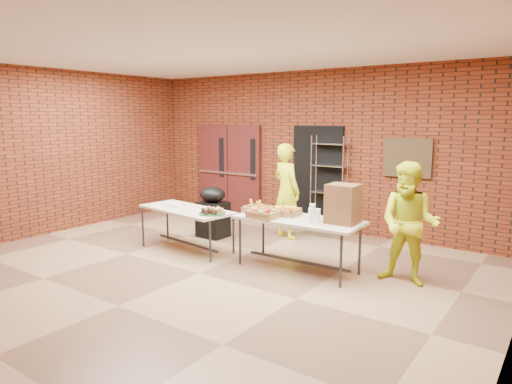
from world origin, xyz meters
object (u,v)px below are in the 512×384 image
Objects in this scene: covered_grill at (213,212)px; volunteer_woman at (286,191)px; table_left at (186,212)px; coffee_dispenser at (343,204)px; wire_rack at (329,185)px; table_right at (298,223)px; volunteer_man at (409,224)px.

covered_grill is 1.46m from volunteer_woman.
coffee_dispenser is (2.74, 0.32, 0.39)m from table_left.
table_right is at bearing -72.50° from wire_rack.
volunteer_man reaches higher than covered_grill.
coffee_dispenser reaches higher than covered_grill.
volunteer_man is at bearing -40.42° from wire_rack.
volunteer_man is at bearing 176.74° from volunteer_woman.
volunteer_man is at bearing 16.25° from coffee_dispenser.
volunteer_woman reaches higher than table_right.
coffee_dispenser is (1.33, -2.21, 0.10)m from wire_rack.
wire_rack is 2.43m from table_right.
wire_rack is at bearing 45.85° from covered_grill.
coffee_dispenser is (0.66, 0.11, 0.34)m from table_right.
wire_rack reaches higher than table_left.
table_right is 3.47× the size of coffee_dispenser.
coffee_dispenser is at bearing -57.58° from wire_rack.
volunteer_woman reaches higher than volunteer_man.
table_right is at bearing 146.74° from volunteer_woman.
table_right is at bearing -170.14° from coffee_dispenser.
coffee_dispenser is at bearing 162.13° from volunteer_woman.
table_left is at bearing 79.88° from volunteer_woman.
table_right is 1.14× the size of volunteer_man.
covered_grill is (-2.29, 0.72, -0.23)m from table_right.
volunteer_woman is at bearing 155.96° from volunteer_man.
table_right is 1.07× the size of volunteer_woman.
table_left is 1.10× the size of volunteer_man.
table_left is 3.65m from volunteer_man.
table_right is (2.08, 0.21, 0.05)m from table_left.
wire_rack reaches higher than volunteer_man.
covered_grill is at bearing 110.67° from table_left.
table_left is (-1.41, -2.53, -0.29)m from wire_rack.
volunteer_man is at bearing 12.12° from table_right.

